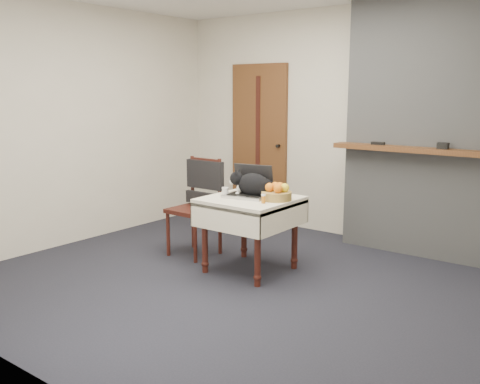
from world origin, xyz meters
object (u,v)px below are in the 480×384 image
object	(u,v)px
laptop	(249,188)
cream_jar	(225,191)
door	(259,144)
cat	(255,185)
chair	(200,193)
fruit_basket	(277,193)
pill_bottle	(263,199)
side_table	(250,210)

from	to	relation	value
laptop	cream_jar	bearing A→B (deg)	-165.84
door	cat	world-z (taller)	door
laptop	chair	bearing A→B (deg)	162.07
door	fruit_basket	xyz separation A→B (m)	(1.34, -1.60, -0.24)
cream_jar	pill_bottle	bearing A→B (deg)	-10.27
cat	pill_bottle	bearing A→B (deg)	-53.84
cream_jar	pill_bottle	xyz separation A→B (m)	(0.50, -0.09, 0.01)
side_table	chair	xyz separation A→B (m)	(-0.75, 0.15, 0.05)
cream_jar	fruit_basket	bearing A→B (deg)	11.24
door	cream_jar	bearing A→B (deg)	-64.16
door	cream_jar	size ratio (longest dim) A/B	27.42
fruit_basket	chair	distance (m)	1.01
cream_jar	fruit_basket	size ratio (longest dim) A/B	0.27
door	side_table	size ratio (longest dim) A/B	2.56
laptop	fruit_basket	world-z (taller)	laptop
door	laptop	distance (m)	1.92
laptop	chair	xyz separation A→B (m)	(-0.70, 0.09, -0.14)
door	side_table	xyz separation A→B (m)	(1.09, -1.66, -0.41)
pill_bottle	chair	bearing A→B (deg)	164.16
pill_bottle	fruit_basket	xyz separation A→B (m)	(0.01, 0.19, 0.02)
cat	cream_jar	distance (m)	0.30
pill_bottle	fruit_basket	distance (m)	0.20
cream_jar	pill_bottle	size ratio (longest dim) A/B	0.89
side_table	fruit_basket	xyz separation A→B (m)	(0.25, 0.06, 0.18)
door	cat	xyz separation A→B (m)	(1.09, -1.60, -0.19)
laptop	fruit_basket	distance (m)	0.30
fruit_basket	pill_bottle	bearing A→B (deg)	-93.20
laptop	chair	world-z (taller)	chair
laptop	cream_jar	size ratio (longest dim) A/B	6.07
cat	door	bearing A→B (deg)	109.37
fruit_basket	door	bearing A→B (deg)	129.94
door	side_table	bearing A→B (deg)	-56.75
cream_jar	chair	distance (m)	0.53
side_table	pill_bottle	size ratio (longest dim) A/B	9.56
pill_bottle	chair	size ratio (longest dim) A/B	0.08
side_table	cat	xyz separation A→B (m)	(0.01, 0.06, 0.22)
cat	pill_bottle	world-z (taller)	cat
door	side_table	distance (m)	2.03
door	laptop	size ratio (longest dim) A/B	4.52
chair	cream_jar	bearing A→B (deg)	-20.82
cream_jar	side_table	bearing A→B (deg)	8.89
laptop	cream_jar	distance (m)	0.24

